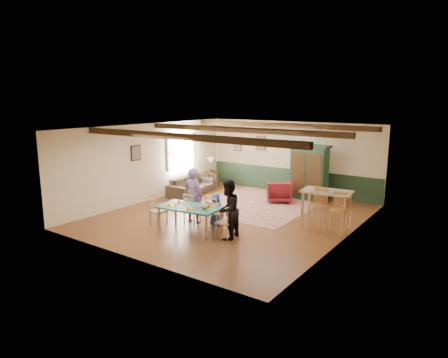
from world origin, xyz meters
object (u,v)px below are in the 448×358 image
Objects in this scene: person_child at (216,210)px; end_table at (211,179)px; armchair at (279,191)px; cat at (204,207)px; dining_chair_end_left at (158,210)px; sofa at (192,185)px; bar_stool_right at (338,215)px; dining_table at (190,219)px; dining_chair_far_left at (192,208)px; bar_stool_left at (317,210)px; table_lamp at (211,165)px; person_man at (193,195)px; person_woman at (228,210)px; dining_chair_far_right at (214,212)px; counter_table at (326,210)px; dining_chair_end_right at (225,222)px; armoire at (309,172)px.

person_child reaches higher than end_table.
cat is at bearing 58.93° from armchair.
dining_chair_end_left is 0.40× the size of sofa.
bar_stool_right is at bearing -70.79° from dining_chair_end_left.
dining_chair_far_left is at bearing 125.13° from dining_table.
bar_stool_left reaches higher than dining_chair_end_left.
sofa is 6.35m from bar_stool_right.
table_lamp is (-1.85, 4.92, 0.47)m from dining_chair_end_left.
table_lamp is 6.89m from bar_stool_right.
person_man reaches higher than person_woman.
dining_chair_far_right is at bearing -51.92° from table_lamp.
counter_table is 0.56m from bar_stool_right.
table_lamp is (-3.21, 4.10, 0.47)m from dining_chair_far_right.
dining_table is at bearing -58.78° from table_lamp.
dining_chair_end_right is at bearing 136.17° from dining_chair_far_right.
person_child is 3.30m from bar_stool_right.
table_lamp is 0.51× the size of bar_stool_right.
dining_chair_far_right is 0.78× the size of bar_stool_right.
bar_stool_right is (6.17, -1.47, 0.25)m from sofa.
bar_stool_left is at bearing 130.98° from dining_chair_end_right.
dining_table is 0.77m from dining_chair_far_right.
dining_chair_far_left is 0.78× the size of bar_stool_right.
dining_chair_far_right is 1.54× the size of table_lamp.
person_woman is (1.16, 0.12, 0.42)m from dining_table.
end_table is at bearing -65.10° from person_man.
person_woman is (2.22, 0.24, 0.33)m from dining_chair_end_left.
bar_stool_left reaches higher than dining_table.
dining_chair_end_right is 2.64× the size of cat.
table_lamp reaches higher than dining_table.
bar_stool_left reaches higher than person_child.
person_child reaches higher than dining_chair_end_right.
dining_chair_end_right is at bearing -90.00° from dining_chair_end_left.
person_child is at bearing -149.69° from counter_table.
cat is at bearing -81.87° from person_woman.
counter_table reaches higher than dining_chair_end_right.
person_child is 1.49× the size of end_table.
cat is 4.84m from sofa.
person_child reaches higher than sofa.
dining_chair_far_right is at bearing 100.37° from cat.
table_lamp is (0.00, 0.00, 0.60)m from end_table.
person_woman reaches higher than end_table.
bar_stool_left is (2.49, 1.18, 0.13)m from person_child.
person_man reaches higher than dining_chair_far_right.
counter_table is at bearing -64.70° from dining_chair_end_left.
end_table is at bearing 119.24° from cat.
table_lamp reaches higher than counter_table.
bar_stool_left reaches higher than dining_chair_end_right.
counter_table reaches higher than sofa.
armoire reaches higher than dining_chair_far_left.
dining_chair_end_right is 6.15m from end_table.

